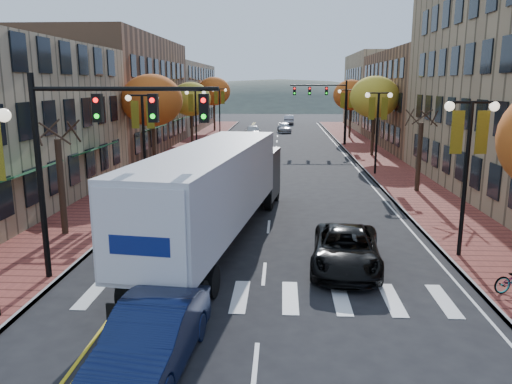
# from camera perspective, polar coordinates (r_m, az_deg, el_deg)

# --- Properties ---
(ground) EXTENTS (200.00, 200.00, 0.00)m
(ground) POSITION_cam_1_polar(r_m,az_deg,el_deg) (14.45, 0.35, -15.17)
(ground) COLOR black
(ground) RESTS_ON ground
(sidewalk_left) EXTENTS (4.00, 85.00, 0.15)m
(sidewalk_left) POSITION_cam_1_polar(r_m,az_deg,el_deg) (46.77, -8.90, 4.04)
(sidewalk_left) COLOR brown
(sidewalk_left) RESTS_ON ground
(sidewalk_right) EXTENTS (4.00, 85.00, 0.15)m
(sidewalk_right) POSITION_cam_1_polar(r_m,az_deg,el_deg) (46.55, 13.39, 3.82)
(sidewalk_right) COLOR brown
(sidewalk_right) RESTS_ON ground
(building_left_mid) EXTENTS (12.00, 24.00, 11.00)m
(building_left_mid) POSITION_cam_1_polar(r_m,az_deg,el_deg) (51.89, -17.12, 10.47)
(building_left_mid) COLOR brown
(building_left_mid) RESTS_ON ground
(building_left_far) EXTENTS (12.00, 26.00, 9.50)m
(building_left_far) POSITION_cam_1_polar(r_m,az_deg,el_deg) (75.90, -10.60, 10.64)
(building_left_far) COLOR #9E8966
(building_left_far) RESTS_ON ground
(building_right_mid) EXTENTS (15.00, 24.00, 10.00)m
(building_right_mid) POSITION_cam_1_polar(r_m,az_deg,el_deg) (57.68, 21.40, 9.81)
(building_right_mid) COLOR brown
(building_right_mid) RESTS_ON ground
(building_right_far) EXTENTS (15.00, 20.00, 11.00)m
(building_right_far) POSITION_cam_1_polar(r_m,az_deg,el_deg) (78.88, 16.41, 10.95)
(building_right_far) COLOR #9E8966
(building_right_far) RESTS_ON ground
(tree_left_a) EXTENTS (0.28, 0.28, 4.20)m
(tree_left_a) POSITION_cam_1_polar(r_m,az_deg,el_deg) (23.33, -21.34, 0.54)
(tree_left_a) COLOR #382619
(tree_left_a) RESTS_ON sidewalk_left
(tree_left_b) EXTENTS (4.48, 4.48, 7.21)m
(tree_left_b) POSITION_cam_1_polar(r_m,az_deg,el_deg) (38.05, -11.80, 10.20)
(tree_left_b) COLOR #382619
(tree_left_b) RESTS_ON sidewalk_left
(tree_left_c) EXTENTS (4.16, 4.16, 6.69)m
(tree_left_c) POSITION_cam_1_polar(r_m,az_deg,el_deg) (53.69, -7.43, 10.47)
(tree_left_c) COLOR #382619
(tree_left_c) RESTS_ON sidewalk_left
(tree_left_d) EXTENTS (4.61, 4.61, 7.42)m
(tree_left_d) POSITION_cam_1_polar(r_m,az_deg,el_deg) (71.46, -4.83, 11.39)
(tree_left_d) COLOR #382619
(tree_left_d) RESTS_ON sidewalk_left
(tree_right_b) EXTENTS (0.28, 0.28, 4.20)m
(tree_right_b) POSITION_cam_1_polar(r_m,az_deg,el_deg) (32.24, 18.12, 3.81)
(tree_right_b) COLOR #382619
(tree_right_b) RESTS_ON sidewalk_right
(tree_right_c) EXTENTS (4.48, 4.48, 7.21)m
(tree_right_c) POSITION_cam_1_polar(r_m,az_deg,el_deg) (47.57, 13.40, 10.50)
(tree_right_c) COLOR #382619
(tree_right_c) RESTS_ON sidewalk_right
(tree_right_d) EXTENTS (4.35, 4.35, 7.00)m
(tree_right_d) POSITION_cam_1_polar(r_m,az_deg,el_deg) (63.38, 10.80, 10.83)
(tree_right_d) COLOR #382619
(tree_right_d) RESTS_ON sidewalk_right
(lamp_left_b) EXTENTS (1.96, 0.36, 6.05)m
(lamp_left_b) POSITION_cam_1_polar(r_m,az_deg,el_deg) (30.01, -12.77, 7.46)
(lamp_left_b) COLOR black
(lamp_left_b) RESTS_ON ground
(lamp_left_c) EXTENTS (1.96, 0.36, 6.05)m
(lamp_left_c) POSITION_cam_1_polar(r_m,az_deg,el_deg) (47.56, -6.90, 9.35)
(lamp_left_c) COLOR black
(lamp_left_c) RESTS_ON ground
(lamp_left_d) EXTENTS (1.96, 0.36, 6.05)m
(lamp_left_d) POSITION_cam_1_polar(r_m,az_deg,el_deg) (65.35, -4.20, 10.18)
(lamp_left_d) COLOR black
(lamp_left_d) RESTS_ON ground
(lamp_right_a) EXTENTS (1.96, 0.36, 6.05)m
(lamp_right_a) POSITION_cam_1_polar(r_m,az_deg,el_deg) (20.18, 23.08, 4.57)
(lamp_right_a) COLOR black
(lamp_right_a) RESTS_ON ground
(lamp_right_b) EXTENTS (1.96, 0.36, 6.05)m
(lamp_right_b) POSITION_cam_1_polar(r_m,az_deg,el_deg) (37.53, 13.74, 8.32)
(lamp_right_b) COLOR black
(lamp_right_b) RESTS_ON ground
(lamp_right_c) EXTENTS (1.96, 0.36, 6.05)m
(lamp_right_c) POSITION_cam_1_polar(r_m,az_deg,el_deg) (55.29, 10.31, 9.64)
(lamp_right_c) COLOR black
(lamp_right_c) RESTS_ON ground
(traffic_mast_near) EXTENTS (6.10, 0.35, 7.00)m
(traffic_mast_near) POSITION_cam_1_polar(r_m,az_deg,el_deg) (17.01, -18.00, 5.83)
(traffic_mast_near) COLOR black
(traffic_mast_near) RESTS_ON ground
(traffic_mast_far) EXTENTS (6.10, 0.34, 7.00)m
(traffic_mast_far) POSITION_cam_1_polar(r_m,az_deg,el_deg) (55.05, 8.21, 10.35)
(traffic_mast_far) COLOR black
(traffic_mast_far) RESTS_ON ground
(semi_truck) EXTENTS (4.95, 17.09, 4.22)m
(semi_truck) POSITION_cam_1_polar(r_m,az_deg,el_deg) (20.98, -4.07, 0.73)
(semi_truck) COLOR black
(semi_truck) RESTS_ON ground
(navy_sedan) EXTENTS (2.13, 5.07, 1.63)m
(navy_sedan) POSITION_cam_1_polar(r_m,az_deg,el_deg) (12.47, -11.82, -15.95)
(navy_sedan) COLOR #0E1738
(navy_sedan) RESTS_ON ground
(black_suv) EXTENTS (2.99, 5.50, 1.46)m
(black_suv) POSITION_cam_1_polar(r_m,az_deg,el_deg) (18.65, 10.25, -6.45)
(black_suv) COLOR black
(black_suv) RESTS_ON ground
(car_far_white) EXTENTS (2.17, 4.77, 1.59)m
(car_far_white) POSITION_cam_1_polar(r_m,az_deg,el_deg) (63.19, -0.36, 6.96)
(car_far_white) COLOR silver
(car_far_white) RESTS_ON ground
(car_far_silver) EXTENTS (2.13, 4.43, 1.25)m
(car_far_silver) POSITION_cam_1_polar(r_m,az_deg,el_deg) (70.15, 3.24, 7.33)
(car_far_silver) COLOR #A5A5AC
(car_far_silver) RESTS_ON ground
(car_far_oncoming) EXTENTS (1.76, 4.65, 1.51)m
(car_far_oncoming) POSITION_cam_1_polar(r_m,az_deg,el_deg) (84.35, 3.81, 8.25)
(car_far_oncoming) COLOR #B3B2BA
(car_far_oncoming) RESTS_ON ground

